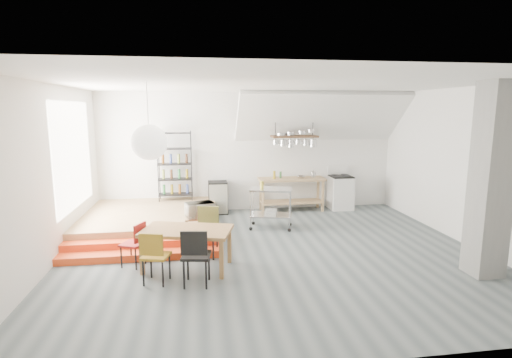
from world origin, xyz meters
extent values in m
plane|color=#505A5D|center=(0.00, 0.00, 0.00)|extent=(8.00, 8.00, 0.00)
cube|color=silver|center=(0.00, 3.50, 1.60)|extent=(8.00, 0.04, 3.20)
cube|color=silver|center=(-4.00, 0.00, 1.60)|extent=(0.04, 7.00, 3.20)
cube|color=silver|center=(4.00, 0.00, 1.60)|extent=(0.04, 7.00, 3.20)
cube|color=white|center=(0.00, 0.00, 3.20)|extent=(8.00, 7.00, 0.02)
cube|color=white|center=(1.80, 2.90, 2.55)|extent=(4.40, 1.44, 1.32)
cube|color=white|center=(-3.98, 1.50, 1.80)|extent=(0.02, 2.50, 2.20)
cube|color=#99784C|center=(-2.50, 2.00, 0.20)|extent=(3.00, 3.00, 0.40)
cube|color=#EB491B|center=(-2.50, 0.05, 0.07)|extent=(3.00, 0.35, 0.13)
cube|color=#EB491B|center=(-2.50, 0.40, 0.13)|extent=(3.00, 0.35, 0.27)
cube|color=slate|center=(3.30, -1.50, 1.60)|extent=(0.50, 0.50, 3.20)
cube|color=#99784C|center=(1.10, 3.15, 0.88)|extent=(1.80, 0.60, 0.06)
cube|color=#99784C|center=(1.10, 3.15, 0.25)|extent=(1.70, 0.55, 0.04)
cube|color=#99784C|center=(1.92, 3.37, 0.43)|extent=(0.06, 0.06, 0.86)
cube|color=#99784C|center=(0.28, 3.37, 0.43)|extent=(0.06, 0.06, 0.86)
cube|color=#99784C|center=(1.92, 2.93, 0.43)|extent=(0.06, 0.06, 0.86)
cube|color=#99784C|center=(0.28, 2.93, 0.43)|extent=(0.06, 0.06, 0.86)
cube|color=white|center=(2.50, 3.15, 0.45)|extent=(0.60, 0.60, 0.90)
cube|color=black|center=(2.50, 3.15, 0.92)|extent=(0.58, 0.58, 0.03)
cube|color=white|center=(2.50, 3.43, 1.05)|extent=(0.60, 0.05, 0.25)
cylinder|color=black|center=(2.64, 3.29, 0.94)|extent=(0.18, 0.18, 0.02)
cylinder|color=black|center=(2.36, 3.29, 0.94)|extent=(0.18, 0.18, 0.02)
cylinder|color=black|center=(2.64, 3.01, 0.94)|extent=(0.18, 0.18, 0.02)
cylinder|color=black|center=(2.36, 3.01, 0.94)|extent=(0.18, 0.18, 0.02)
cube|color=#432C1B|center=(1.10, 2.95, 2.05)|extent=(1.20, 0.50, 0.05)
cylinder|color=black|center=(0.60, 2.95, 2.62)|extent=(0.02, 0.02, 1.15)
cylinder|color=black|center=(1.60, 2.95, 2.62)|extent=(0.02, 0.02, 1.15)
cylinder|color=silver|center=(0.60, 2.90, 1.91)|extent=(0.16, 0.16, 0.12)
cylinder|color=silver|center=(0.80, 2.90, 1.89)|extent=(0.20, 0.20, 0.16)
cylinder|color=silver|center=(1.00, 2.90, 1.87)|extent=(0.16, 0.16, 0.20)
cylinder|color=silver|center=(1.20, 2.90, 1.91)|extent=(0.20, 0.20, 0.12)
cylinder|color=silver|center=(1.40, 2.90, 1.89)|extent=(0.16, 0.16, 0.16)
cylinder|color=silver|center=(1.60, 2.90, 1.87)|extent=(0.20, 0.20, 0.20)
cylinder|color=black|center=(-1.58, 3.38, 1.30)|extent=(0.02, 0.02, 1.80)
cylinder|color=black|center=(-2.42, 3.38, 1.30)|extent=(0.02, 0.02, 1.80)
cylinder|color=black|center=(-1.58, 3.02, 1.30)|extent=(0.02, 0.02, 1.80)
cylinder|color=black|center=(-2.42, 3.02, 1.30)|extent=(0.02, 0.02, 1.80)
cube|color=black|center=(-2.00, 3.20, 0.55)|extent=(0.88, 0.38, 0.02)
cube|color=black|center=(-2.00, 3.20, 0.95)|extent=(0.88, 0.38, 0.02)
cube|color=black|center=(-2.00, 3.20, 1.35)|extent=(0.88, 0.38, 0.02)
cube|color=black|center=(-2.00, 3.20, 1.75)|extent=(0.88, 0.38, 0.02)
cube|color=black|center=(-2.00, 3.20, 2.15)|extent=(0.88, 0.38, 0.03)
cylinder|color=#2F773B|center=(-2.00, 3.20, 0.69)|extent=(0.07, 0.07, 0.24)
cylinder|color=olive|center=(-2.00, 3.20, 1.09)|extent=(0.07, 0.07, 0.24)
cylinder|color=brown|center=(-2.00, 3.20, 1.49)|extent=(0.07, 0.07, 0.24)
cube|color=#99784C|center=(-1.40, 0.75, 0.55)|extent=(0.60, 0.40, 0.03)
cylinder|color=black|center=(-1.13, 0.92, 0.47)|extent=(0.02, 0.02, 0.13)
cylinder|color=black|center=(-1.67, 0.92, 0.47)|extent=(0.02, 0.02, 0.13)
cylinder|color=black|center=(-1.13, 0.58, 0.47)|extent=(0.02, 0.02, 0.13)
cylinder|color=black|center=(-1.67, 0.58, 0.47)|extent=(0.02, 0.02, 0.13)
sphere|color=white|center=(-2.21, -0.39, 2.20)|extent=(0.60, 0.60, 0.60)
cube|color=olive|center=(-1.64, -0.54, 0.69)|extent=(1.67, 1.21, 0.06)
cube|color=olive|center=(-0.89, -0.38, 0.33)|extent=(0.08, 0.08, 0.66)
cube|color=olive|center=(-2.20, -0.02, 0.33)|extent=(0.08, 0.08, 0.66)
cube|color=olive|center=(-1.08, -1.06, 0.33)|extent=(0.08, 0.08, 0.66)
cube|color=olive|center=(-2.38, -0.71, 0.33)|extent=(0.08, 0.08, 0.66)
cube|color=#9E751B|center=(-2.11, -1.05, 0.45)|extent=(0.49, 0.49, 0.04)
cube|color=#9E751B|center=(-2.16, -1.22, 0.69)|extent=(0.37, 0.14, 0.35)
cylinder|color=black|center=(-2.31, -1.16, 0.22)|extent=(0.03, 0.03, 0.44)
cylinder|color=black|center=(-2.00, -1.24, 0.22)|extent=(0.03, 0.03, 0.44)
cylinder|color=black|center=(-2.22, -0.85, 0.22)|extent=(0.03, 0.03, 0.44)
cylinder|color=black|center=(-1.92, -0.94, 0.22)|extent=(0.03, 0.03, 0.44)
cube|color=black|center=(-1.48, -1.22, 0.48)|extent=(0.49, 0.49, 0.04)
cube|color=black|center=(-1.51, -1.41, 0.75)|extent=(0.41, 0.11, 0.37)
cylinder|color=black|center=(-1.67, -1.36, 0.24)|extent=(0.03, 0.03, 0.47)
cylinder|color=black|center=(-1.33, -1.41, 0.24)|extent=(0.03, 0.03, 0.47)
cylinder|color=black|center=(-1.62, -1.02, 0.24)|extent=(0.03, 0.03, 0.47)
cylinder|color=black|center=(-1.28, -1.08, 0.24)|extent=(0.03, 0.03, 0.47)
cube|color=olive|center=(-1.30, 0.00, 0.48)|extent=(0.52, 0.52, 0.04)
cube|color=olive|center=(-1.24, 0.18, 0.74)|extent=(0.40, 0.15, 0.37)
cylinder|color=black|center=(-1.09, 0.12, 0.23)|extent=(0.03, 0.03, 0.47)
cylinder|color=black|center=(-1.41, 0.21, 0.23)|extent=(0.03, 0.03, 0.47)
cylinder|color=black|center=(-1.18, -0.21, 0.23)|extent=(0.03, 0.03, 0.47)
cylinder|color=black|center=(-1.50, -0.12, 0.23)|extent=(0.03, 0.03, 0.47)
cube|color=#A61B17|center=(-2.59, -0.29, 0.41)|extent=(0.48, 0.48, 0.04)
cube|color=#A61B17|center=(-2.44, -0.36, 0.63)|extent=(0.18, 0.33, 0.32)
cylinder|color=black|center=(-2.52, -0.48, 0.20)|extent=(0.03, 0.03, 0.40)
cylinder|color=black|center=(-2.39, -0.22, 0.20)|extent=(0.03, 0.03, 0.40)
cylinder|color=black|center=(-2.78, -0.36, 0.20)|extent=(0.03, 0.03, 0.40)
cylinder|color=black|center=(-2.66, -0.09, 0.20)|extent=(0.03, 0.03, 0.40)
cube|color=silver|center=(0.24, 1.61, 0.93)|extent=(1.05, 0.76, 0.04)
cube|color=silver|center=(0.24, 1.61, 0.32)|extent=(1.05, 0.76, 0.03)
cylinder|color=silver|center=(0.73, 1.71, 0.47)|extent=(0.03, 0.03, 0.91)
sphere|color=black|center=(0.73, 1.71, 0.04)|extent=(0.08, 0.08, 0.08)
cylinder|color=silver|center=(-0.12, 1.95, 0.47)|extent=(0.03, 0.03, 0.91)
sphere|color=black|center=(-0.12, 1.95, 0.04)|extent=(0.08, 0.08, 0.08)
cylinder|color=silver|center=(0.61, 1.27, 0.47)|extent=(0.03, 0.03, 0.91)
sphere|color=black|center=(0.61, 1.27, 0.04)|extent=(0.08, 0.08, 0.08)
cylinder|color=silver|center=(-0.25, 1.50, 0.47)|extent=(0.03, 0.03, 0.91)
sphere|color=black|center=(-0.25, 1.50, 0.04)|extent=(0.08, 0.08, 0.08)
cube|color=black|center=(-0.90, 3.20, 0.43)|extent=(0.50, 0.50, 0.85)
imported|color=beige|center=(-1.40, 0.75, 0.72)|extent=(0.64, 0.51, 0.31)
imported|color=silver|center=(1.35, 3.10, 0.94)|extent=(0.31, 0.31, 0.06)
camera|label=1|loc=(-1.43, -7.25, 2.74)|focal=28.00mm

